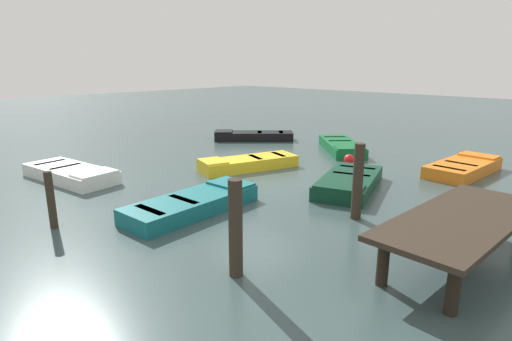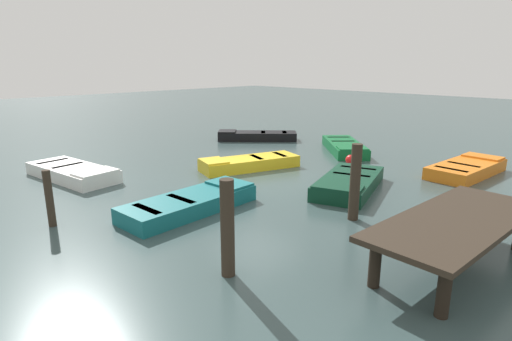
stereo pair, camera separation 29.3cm
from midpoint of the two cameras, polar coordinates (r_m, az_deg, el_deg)
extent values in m
plane|color=#384C4C|center=(13.02, -0.65, -1.49)|extent=(80.00, 80.00, 0.00)
cube|color=#33281E|center=(8.29, 25.73, -6.06)|extent=(4.27, 1.88, 0.10)
cylinder|color=black|center=(6.85, 24.52, -14.62)|extent=(0.20, 0.20, 0.85)
cylinder|color=black|center=(7.28, 16.05, -12.05)|extent=(0.20, 0.20, 0.85)
cylinder|color=black|center=(10.12, 25.94, -5.32)|extent=(0.20, 0.20, 0.85)
cube|color=gold|center=(14.51, -1.59, 1.01)|extent=(3.66, 2.15, 0.40)
cube|color=#4C3319|center=(14.47, -1.59, 1.55)|extent=(3.09, 1.75, 0.04)
cube|color=gold|center=(13.91, -6.60, 1.29)|extent=(1.04, 1.19, 0.06)
cube|color=#42301E|center=(14.58, -0.68, 1.81)|extent=(0.46, 0.89, 0.04)
cube|color=#42301E|center=(15.04, 2.56, 2.20)|extent=(0.46, 0.89, 0.04)
cube|color=silver|center=(14.50, -24.84, -0.38)|extent=(1.77, 3.64, 0.40)
cube|color=#334772|center=(14.47, -24.90, 0.16)|extent=(1.41, 3.08, 0.04)
cube|color=silver|center=(13.29, -22.07, -0.34)|extent=(1.30, 0.91, 0.06)
cube|color=navy|center=(14.69, -25.42, 0.46)|extent=(1.07, 0.33, 0.04)
cube|color=navy|center=(15.53, -27.13, 0.97)|extent=(1.07, 0.33, 0.04)
cube|color=orange|center=(15.48, 26.27, 0.35)|extent=(3.42, 1.58, 0.40)
cube|color=black|center=(15.45, 26.33, 0.85)|extent=(2.90, 1.25, 0.04)
cube|color=orange|center=(16.63, 28.03, 1.86)|extent=(0.82, 1.26, 0.06)
cube|color=black|center=(15.21, 26.00, 0.85)|extent=(0.28, 1.06, 0.04)
cube|color=black|center=(14.38, 24.62, 0.27)|extent=(0.28, 1.06, 0.04)
cube|color=#0F602D|center=(17.77, 11.25, 3.28)|extent=(3.36, 3.40, 0.40)
cube|color=orange|center=(17.75, 11.27, 3.72)|extent=(2.79, 2.83, 0.04)
cube|color=#0F602D|center=(16.42, 12.39, 3.11)|extent=(1.35, 1.34, 0.06)
cube|color=#B06E1E|center=(17.99, 11.09, 4.01)|extent=(0.84, 0.82, 0.04)
cube|color=#B06E1E|center=(18.92, 10.42, 4.56)|extent=(0.84, 0.82, 0.04)
cube|color=#14666B|center=(10.49, -9.62, -4.60)|extent=(3.62, 1.44, 0.40)
cube|color=beige|center=(10.45, -9.66, -3.88)|extent=(3.08, 1.14, 0.04)
cube|color=#14666B|center=(11.31, -4.27, -1.78)|extent=(0.84, 1.18, 0.06)
cube|color=#9B9789|center=(10.28, -10.81, -4.01)|extent=(0.25, 1.00, 0.04)
cube|color=#9B9789|center=(9.74, -15.33, -5.35)|extent=(0.25, 1.00, 0.04)
cube|color=#0C3823|center=(12.47, 12.12, -1.61)|extent=(3.58, 2.40, 0.40)
cube|color=maroon|center=(12.43, 12.15, -1.00)|extent=(3.01, 1.95, 0.04)
cube|color=#0C3823|center=(11.20, 10.70, -2.17)|extent=(1.10, 1.45, 0.06)
cube|color=maroon|center=(12.65, 12.42, -0.55)|extent=(0.54, 1.12, 0.04)
cube|color=maroon|center=(13.51, 13.27, 0.37)|extent=(0.54, 1.12, 0.04)
cube|color=black|center=(19.96, -0.72, 4.79)|extent=(3.33, 3.42, 0.40)
cube|color=gray|center=(19.93, -0.72, 5.19)|extent=(2.78, 2.85, 0.04)
cube|color=black|center=(19.98, -4.92, 5.42)|extent=(1.24, 1.24, 0.06)
cube|color=#776E5D|center=(19.93, 0.09, 5.30)|extent=(0.72, 0.70, 0.04)
cube|color=#776E5D|center=(19.96, 3.05, 5.30)|extent=(0.72, 0.70, 0.04)
cylinder|color=#33281E|center=(9.94, 13.08, -1.54)|extent=(0.25, 0.25, 1.84)
cylinder|color=#33281E|center=(7.13, -4.04, -8.04)|extent=(0.24, 0.24, 1.76)
cylinder|color=#33281E|center=(10.35, -27.25, -3.67)|extent=(0.17, 0.17, 1.32)
cylinder|color=#262626|center=(15.05, 12.16, 0.63)|extent=(0.16, 0.16, 0.12)
sphere|color=red|center=(14.99, 12.21, 1.52)|extent=(0.36, 0.36, 0.36)
camera|label=1|loc=(0.15, -90.65, -0.17)|focal=28.90mm
camera|label=2|loc=(0.15, 89.35, 0.17)|focal=28.90mm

